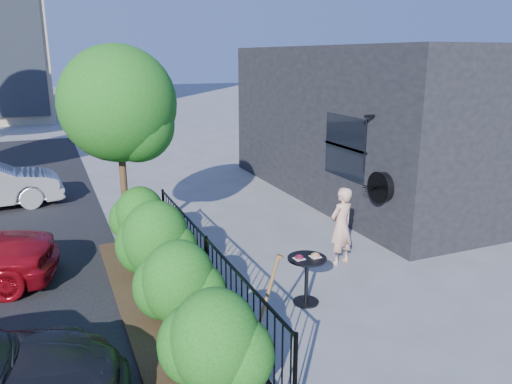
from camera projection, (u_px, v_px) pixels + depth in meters
name	position (u px, v px, depth m)	size (l,w,h in m)	color
ground	(292.00, 285.00, 8.50)	(120.00, 120.00, 0.00)	gray
shop_building	(395.00, 120.00, 14.03)	(6.22, 9.00, 4.00)	black
fence	(207.00, 268.00, 7.79)	(0.05, 6.05, 1.10)	black
planting_bed	(164.00, 307.00, 7.67)	(1.30, 6.00, 0.08)	#382616
shrubs	(167.00, 264.00, 7.62)	(1.10, 5.60, 1.24)	#1B5B14
patio_tree	(122.00, 111.00, 9.38)	(2.20, 2.20, 3.94)	#3F2B19
cafe_table	(307.00, 272.00, 7.74)	(0.61, 0.61, 0.82)	black
woman	(341.00, 226.00, 9.19)	(0.54, 0.35, 1.47)	#DEAB90
shovel	(263.00, 311.00, 6.42)	(0.47, 0.18, 1.38)	brown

